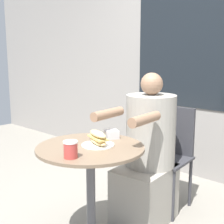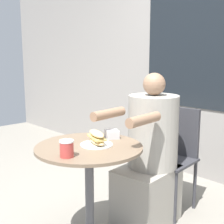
{
  "view_description": "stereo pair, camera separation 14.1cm",
  "coord_description": "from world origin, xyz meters",
  "px_view_note": "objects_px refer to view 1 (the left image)",
  "views": [
    {
      "loc": [
        1.44,
        -1.35,
        1.32
      ],
      "look_at": [
        0.0,
        0.21,
        0.93
      ],
      "focal_mm": 50.0,
      "sensor_mm": 36.0,
      "label": 1
    },
    {
      "loc": [
        1.54,
        -1.25,
        1.32
      ],
      "look_at": [
        0.0,
        0.21,
        0.93
      ],
      "focal_mm": 50.0,
      "sensor_mm": 36.0,
      "label": 2
    }
  ],
  "objects_px": {
    "cafe_table": "(91,174)",
    "diner_chair": "(170,147)",
    "seated_diner": "(147,159)",
    "sandwich_on_plate": "(98,139)",
    "drink_cup": "(71,149)"
  },
  "relations": [
    {
      "from": "sandwich_on_plate",
      "to": "drink_cup",
      "type": "bearing_deg",
      "value": -77.33
    },
    {
      "from": "cafe_table",
      "to": "diner_chair",
      "type": "xyz_separation_m",
      "value": [
        0.04,
        0.91,
        -0.01
      ]
    },
    {
      "from": "seated_diner",
      "to": "sandwich_on_plate",
      "type": "height_order",
      "value": "seated_diner"
    },
    {
      "from": "sandwich_on_plate",
      "to": "diner_chair",
      "type": "bearing_deg",
      "value": 88.56
    },
    {
      "from": "cafe_table",
      "to": "diner_chair",
      "type": "bearing_deg",
      "value": 87.25
    },
    {
      "from": "diner_chair",
      "to": "sandwich_on_plate",
      "type": "bearing_deg",
      "value": 83.05
    },
    {
      "from": "seated_diner",
      "to": "drink_cup",
      "type": "height_order",
      "value": "seated_diner"
    },
    {
      "from": "diner_chair",
      "to": "sandwich_on_plate",
      "type": "relative_size",
      "value": 4.02
    },
    {
      "from": "sandwich_on_plate",
      "to": "drink_cup",
      "type": "height_order",
      "value": "drink_cup"
    },
    {
      "from": "cafe_table",
      "to": "sandwich_on_plate",
      "type": "distance_m",
      "value": 0.24
    },
    {
      "from": "cafe_table",
      "to": "seated_diner",
      "type": "height_order",
      "value": "seated_diner"
    },
    {
      "from": "diner_chair",
      "to": "seated_diner",
      "type": "relative_size",
      "value": 0.74
    },
    {
      "from": "cafe_table",
      "to": "sandwich_on_plate",
      "type": "height_order",
      "value": "sandwich_on_plate"
    },
    {
      "from": "seated_diner",
      "to": "sandwich_on_plate",
      "type": "bearing_deg",
      "value": 80.66
    },
    {
      "from": "sandwich_on_plate",
      "to": "drink_cup",
      "type": "distance_m",
      "value": 0.29
    }
  ]
}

